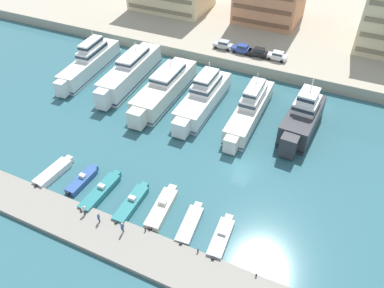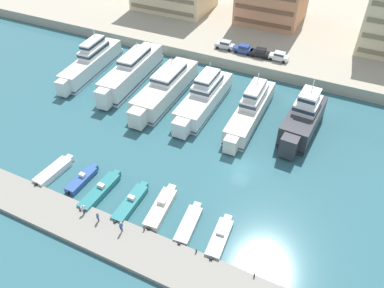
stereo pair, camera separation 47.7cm
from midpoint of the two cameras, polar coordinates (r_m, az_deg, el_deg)
name	(u,v)px [view 2 (the right image)]	position (r m, az deg, el deg)	size (l,w,h in m)	color
ground_plane	(241,168)	(56.52, 7.73, -3.62)	(400.00, 400.00, 0.00)	#336670
quay_promenade	(323,16)	(108.54, 19.48, 17.93)	(180.00, 70.00, 2.26)	#ADA38E
pier_dock	(184,270)	(45.10, -0.88, -18.63)	(120.00, 5.53, 0.64)	gray
yacht_white_far_left	(92,62)	(80.43, -14.88, 12.03)	(5.03, 20.56, 8.21)	white
yacht_white_left	(132,72)	(75.28, -9.02, 10.83)	(5.21, 21.47, 7.25)	white
yacht_ivory_mid_left	(165,88)	(69.74, -3.88, 8.48)	(4.97, 21.22, 6.88)	silver
yacht_white_center_left	(204,97)	(66.95, 2.04, 7.16)	(4.66, 19.35, 7.90)	white
yacht_ivory_center	(251,109)	(64.94, 9.17, 5.32)	(4.00, 20.23, 7.70)	silver
yacht_charcoal_center_right	(303,119)	(63.54, 16.75, 3.63)	(5.31, 15.44, 8.94)	#333338
motorboat_white_far_left	(54,171)	(58.24, -20.07, -3.92)	(2.38, 7.06, 1.09)	white
motorboat_blue_left	(82,179)	(55.85, -16.16, -5.19)	(1.74, 6.30, 1.39)	#33569E
motorboat_teal_mid_left	(100,191)	(53.57, -13.54, -6.95)	(2.03, 8.30, 1.48)	teal
motorboat_teal_center_left	(131,203)	(51.32, -9.04, -8.84)	(1.89, 7.72, 1.45)	teal
motorboat_cream_center	(161,207)	(50.30, -4.45, -9.62)	(2.64, 7.99, 1.54)	beige
motorboat_grey_center_right	(189,224)	(48.58, -0.19, -12.10)	(2.46, 7.05, 0.88)	#9EA3A8
motorboat_grey_mid_right	(220,238)	(47.37, 4.58, -14.07)	(2.26, 6.96, 1.36)	#9EA3A8
car_silver_far_left	(225,44)	(83.12, 5.23, 14.87)	(4.13, 1.98, 1.80)	#B7BCC1
car_blue_left	(244,49)	(81.76, 8.06, 14.18)	(4.11, 1.95, 1.80)	#28428E
car_black_mid_left	(260,52)	(80.82, 10.50, 13.58)	(4.15, 2.02, 1.80)	black
car_white_center_left	(279,56)	(80.12, 13.27, 12.92)	(4.12, 1.97, 1.80)	white
pedestrian_near_edge	(83,209)	(50.57, -16.01, -9.44)	(0.37, 0.57, 1.58)	#282D3D
pedestrian_mid_deck	(98,216)	(49.27, -13.90, -10.67)	(0.38, 0.55, 1.56)	#282D3D
pedestrian_far_side	(121,226)	(47.55, -10.45, -12.22)	(0.32, 0.68, 1.77)	#4C515B
bollard_west	(144,229)	(47.82, -7.03, -12.70)	(0.20, 0.20, 0.61)	#2D2D33
bollard_west_mid	(196,251)	(45.69, 0.97, -15.93)	(0.20, 0.20, 0.61)	#2D2D33
bollard_east_mid	(255,275)	(44.62, 9.83, -19.05)	(0.20, 0.20, 0.61)	#2D2D33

